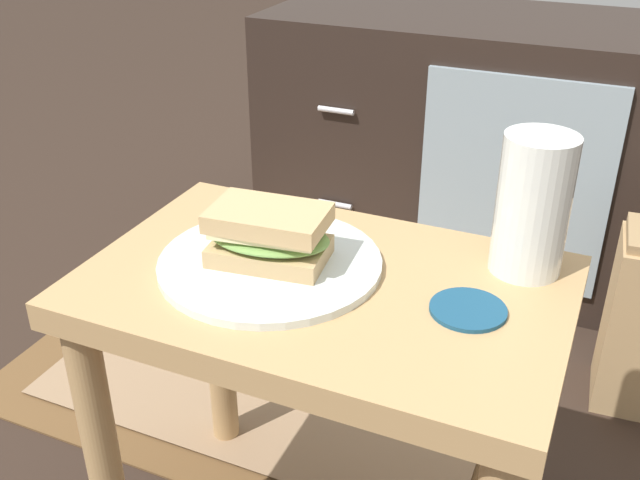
% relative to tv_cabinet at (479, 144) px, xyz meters
% --- Properties ---
extents(side_table, '(0.56, 0.36, 0.46)m').
position_rel_tv_cabinet_xyz_m(side_table, '(0.02, -0.95, 0.08)').
color(side_table, tan).
rests_on(side_table, ground).
extents(tv_cabinet, '(0.96, 0.46, 0.58)m').
position_rel_tv_cabinet_xyz_m(tv_cabinet, '(0.00, 0.00, 0.00)').
color(tv_cabinet, black).
rests_on(tv_cabinet, ground).
extents(area_rug, '(0.99, 0.72, 0.01)m').
position_rel_tv_cabinet_xyz_m(area_rug, '(-0.22, -0.57, -0.29)').
color(area_rug, brown).
rests_on(area_rug, ground).
extents(plate, '(0.27, 0.27, 0.01)m').
position_rel_tv_cabinet_xyz_m(plate, '(-0.05, -0.95, 0.17)').
color(plate, silver).
rests_on(plate, side_table).
extents(sandwich_front, '(0.16, 0.11, 0.07)m').
position_rel_tv_cabinet_xyz_m(sandwich_front, '(-0.05, -0.95, 0.21)').
color(sandwich_front, tan).
rests_on(sandwich_front, plate).
extents(beer_glass, '(0.08, 0.08, 0.17)m').
position_rel_tv_cabinet_xyz_m(beer_glass, '(0.23, -0.83, 0.25)').
color(beer_glass, silver).
rests_on(beer_glass, side_table).
extents(coaster, '(0.08, 0.08, 0.01)m').
position_rel_tv_cabinet_xyz_m(coaster, '(0.19, -0.95, 0.17)').
color(coaster, navy).
rests_on(coaster, side_table).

